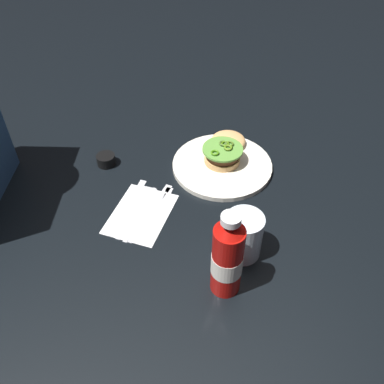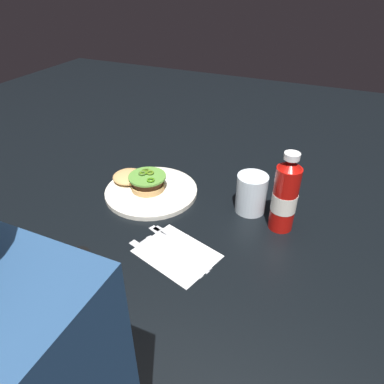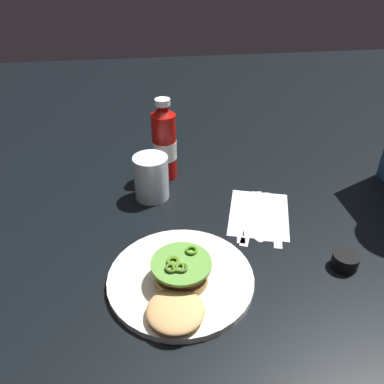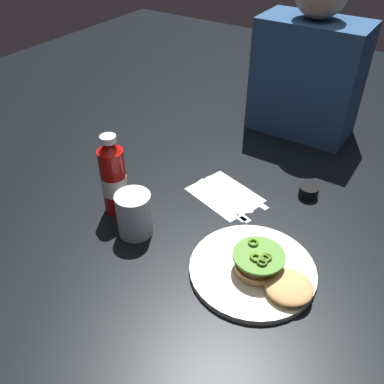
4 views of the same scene
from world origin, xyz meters
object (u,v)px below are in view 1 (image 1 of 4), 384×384
dinner_plate (222,165)px  napkin (141,214)px  burger_sandwich (225,149)px  fork_utensil (136,206)px  ketchup_bottle (227,258)px  spoon_utensil (145,205)px  butter_knife (153,208)px  steak_knife (130,202)px  condiment_cup (106,160)px  water_glass (243,236)px  table_knife (159,209)px

dinner_plate → napkin: (-0.19, 0.21, -0.01)m
burger_sandwich → fork_utensil: size_ratio=0.99×
ketchup_bottle → napkin: 0.31m
spoon_utensil → ketchup_bottle: bearing=-139.8°
dinner_plate → butter_knife: (-0.17, 0.18, -0.00)m
dinner_plate → napkin: size_ratio=1.51×
ketchup_bottle → steak_knife: (0.24, 0.24, -0.09)m
condiment_cup → steak_knife: 0.18m
ketchup_bottle → water_glass: (0.10, -0.04, -0.04)m
ketchup_bottle → spoon_utensil: 0.32m
fork_utensil → steak_knife: size_ratio=0.92×
ketchup_bottle → condiment_cup: 0.52m
table_knife → ketchup_bottle: bearing=-143.7°
ketchup_bottle → table_knife: (0.22, 0.16, -0.09)m
water_glass → fork_utensil: water_glass is taller
napkin → fork_utensil: fork_utensil is taller
dinner_plate → table_knife: size_ratio=1.40×
dinner_plate → steak_knife: (-0.15, 0.24, -0.00)m
condiment_cup → fork_utensil: condiment_cup is taller
dinner_plate → burger_sandwich: 0.05m
condiment_cup → steak_knife: bearing=-150.2°
napkin → fork_utensil: size_ratio=0.98×
water_glass → spoon_utensil: size_ratio=0.58×
ketchup_bottle → steak_knife: bearing=44.4°
napkin → butter_knife: (0.02, -0.03, 0.00)m
burger_sandwich → butter_knife: 0.28m
table_knife → spoon_utensil: same height
ketchup_bottle → steak_knife: 0.35m
butter_knife → spoon_utensil: bearing=64.8°
dinner_plate → ketchup_bottle: bearing=179.8°
burger_sandwich → water_glass: (-0.34, -0.03, 0.02)m
fork_utensil → spoon_utensil: bearing=-78.7°
condiment_cup → spoon_utensil: condiment_cup is taller
water_glass → condiment_cup: 0.48m
table_knife → steak_knife: same height
burger_sandwich → steak_knife: 0.31m
fork_utensil → water_glass: bearing=-117.3°
water_glass → napkin: (0.11, 0.25, -0.05)m
table_knife → spoon_utensil: size_ratio=1.03×
dinner_plate → spoon_utensil: (-0.16, 0.20, -0.00)m
condiment_cup → napkin: 0.23m
ketchup_bottle → butter_knife: (0.22, 0.18, -0.09)m
napkin → table_knife: (0.01, -0.05, 0.00)m
water_glass → fork_utensil: (0.14, 0.26, -0.05)m
burger_sandwich → ketchup_bottle: (-0.43, 0.01, 0.07)m
steak_knife → ketchup_bottle: bearing=-135.6°
table_knife → spoon_utensil: 0.04m
burger_sandwich → condiment_cup: 0.34m
steak_knife → spoon_utensil: bearing=-102.0°
burger_sandwich → spoon_utensil: 0.29m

